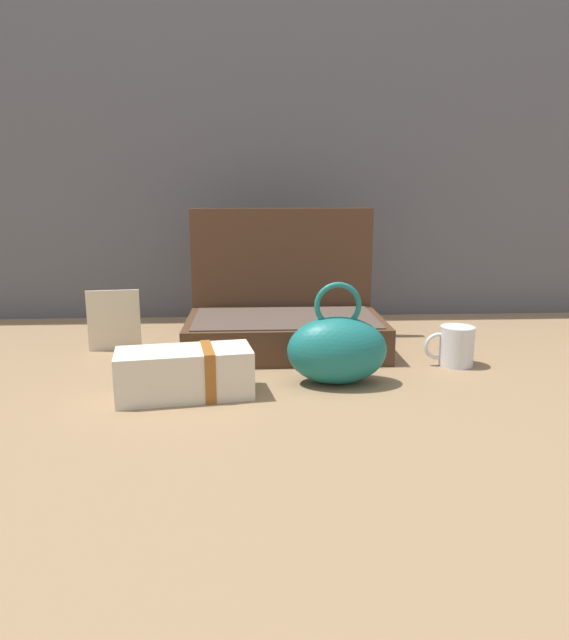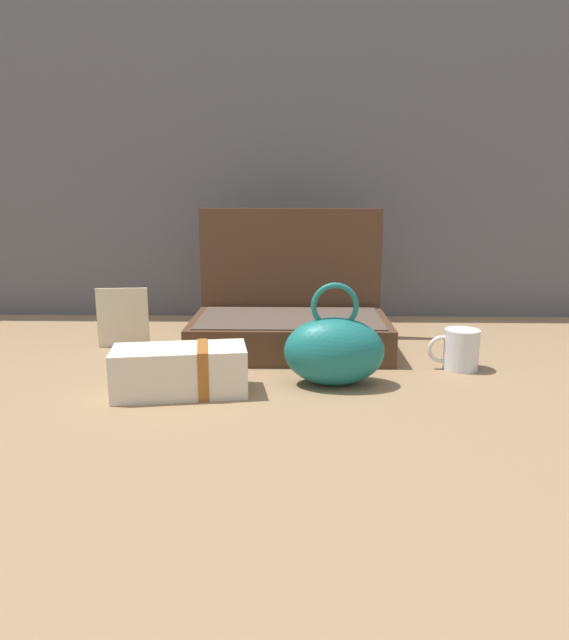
{
  "view_description": "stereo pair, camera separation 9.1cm",
  "coord_description": "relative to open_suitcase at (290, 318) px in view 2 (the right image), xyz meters",
  "views": [
    {
      "loc": [
        -0.06,
        -1.24,
        0.39
      ],
      "look_at": [
        0.01,
        -0.02,
        0.11
      ],
      "focal_mm": 32.69,
      "sensor_mm": 36.0,
      "label": 1
    },
    {
      "loc": [
        0.03,
        -1.24,
        0.39
      ],
      "look_at": [
        0.01,
        -0.02,
        0.11
      ],
      "focal_mm": 32.69,
      "sensor_mm": 36.0,
      "label": 2
    }
  ],
  "objects": [
    {
      "name": "cream_toiletry_bag",
      "position": [
        -0.21,
        -0.34,
        -0.03
      ],
      "size": [
        0.27,
        0.15,
        0.1
      ],
      "color": "beige",
      "rests_on": "ground_plane"
    },
    {
      "name": "open_suitcase",
      "position": [
        0.0,
        0.0,
        0.0
      ],
      "size": [
        0.48,
        0.31,
        0.34
      ],
      "color": "#4C301E",
      "rests_on": "ground_plane"
    },
    {
      "name": "coffee_mug",
      "position": [
        0.38,
        -0.17,
        -0.03
      ],
      "size": [
        0.11,
        0.08,
        0.09
      ],
      "color": "silver",
      "rests_on": "ground_plane"
    },
    {
      "name": "info_card_left",
      "position": [
        -0.42,
        -0.0,
        -0.0
      ],
      "size": [
        0.13,
        0.02,
        0.15
      ],
      "primitive_type": "cube",
      "rotation": [
        0.0,
        0.0,
        0.12
      ],
      "color": "beige",
      "rests_on": "ground_plane"
    },
    {
      "name": "teal_pouch_handbag",
      "position": [
        0.09,
        -0.29,
        -0.0
      ],
      "size": [
        0.2,
        0.12,
        0.21
      ],
      "color": "#196B66",
      "rests_on": "ground_plane"
    },
    {
      "name": "back_wall",
      "position": [
        -0.02,
        0.4,
        0.62
      ],
      "size": [
        3.2,
        0.06,
        1.4
      ],
      "primitive_type": "cube",
      "color": "#56565B",
      "rests_on": "ground_plane"
    },
    {
      "name": "ground_plane",
      "position": [
        -0.02,
        -0.18,
        -0.08
      ],
      "size": [
        6.0,
        6.0,
        0.0
      ],
      "primitive_type": "plane",
      "color": "#8C6D4C"
    }
  ]
}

